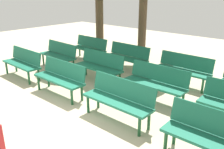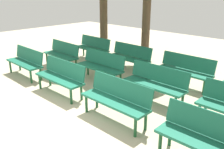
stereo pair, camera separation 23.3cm
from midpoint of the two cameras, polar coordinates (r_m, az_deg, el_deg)
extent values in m
plane|color=#BCAD8E|center=(5.10, -18.73, -12.60)|extent=(24.00, 24.00, 0.00)
cube|color=#19664C|center=(7.99, -19.39, 2.51)|extent=(1.60, 0.45, 0.05)
cube|color=#19664C|center=(8.01, -18.32, 4.50)|extent=(1.60, 0.13, 0.40)
cylinder|color=#194C28|center=(8.61, -22.28, 1.74)|extent=(0.06, 0.06, 0.40)
cylinder|color=#194C28|center=(7.39, -17.84, -0.52)|extent=(0.06, 0.06, 0.40)
cylinder|color=#194C28|center=(8.73, -20.38, 2.22)|extent=(0.06, 0.06, 0.40)
cylinder|color=#194C28|center=(7.54, -15.71, 0.07)|extent=(0.06, 0.06, 0.40)
cube|color=#19664C|center=(6.37, -11.48, -0.99)|extent=(1.61, 0.47, 0.05)
cube|color=#19664C|center=(6.40, -10.18, 1.52)|extent=(1.60, 0.15, 0.40)
cylinder|color=#194C28|center=(6.92, -15.83, -1.68)|extent=(0.06, 0.06, 0.40)
cylinder|color=#194C28|center=(5.84, -8.56, -5.15)|extent=(0.06, 0.06, 0.40)
cylinder|color=#194C28|center=(7.08, -13.63, -1.01)|extent=(0.06, 0.06, 0.40)
cylinder|color=#194C28|center=(6.03, -6.19, -4.25)|extent=(0.06, 0.06, 0.40)
cube|color=#19664C|center=(4.99, 1.82, -6.55)|extent=(1.60, 0.45, 0.05)
cube|color=#19664C|center=(5.02, 3.38, -3.30)|extent=(1.60, 0.13, 0.40)
cylinder|color=#194C28|center=(5.44, -4.88, -6.97)|extent=(0.06, 0.06, 0.40)
cylinder|color=#194C28|center=(4.60, 7.05, -12.34)|extent=(0.06, 0.06, 0.40)
cylinder|color=#194C28|center=(5.63, -2.43, -5.93)|extent=(0.06, 0.06, 0.40)
cylinder|color=#194C28|center=(4.83, 9.38, -10.81)|extent=(0.06, 0.06, 0.40)
cube|color=#19664C|center=(4.04, 23.28, -15.15)|extent=(1.61, 0.47, 0.05)
cube|color=#19664C|center=(4.08, 24.76, -10.97)|extent=(1.60, 0.15, 0.40)
cylinder|color=#194C28|center=(4.26, 12.96, -15.66)|extent=(0.06, 0.06, 0.40)
cylinder|color=#194C28|center=(4.50, 15.10, -13.78)|extent=(0.06, 0.06, 0.40)
cube|color=#19664C|center=(8.64, -11.40, 4.47)|extent=(1.62, 0.50, 0.05)
cube|color=#19664C|center=(8.68, -10.40, 6.29)|extent=(1.60, 0.18, 0.40)
cylinder|color=#194C28|center=(9.20, -14.52, 3.69)|extent=(0.06, 0.06, 0.40)
cylinder|color=#194C28|center=(8.05, -9.54, 1.80)|extent=(0.06, 0.06, 0.40)
cylinder|color=#194C28|center=(9.35, -12.82, 4.08)|extent=(0.06, 0.06, 0.40)
cylinder|color=#194C28|center=(8.23, -7.71, 2.28)|extent=(0.06, 0.06, 0.40)
cube|color=#19664C|center=(7.12, -2.10, 1.60)|extent=(1.61, 0.47, 0.05)
cube|color=#19664C|center=(7.18, -0.99, 3.83)|extent=(1.60, 0.15, 0.40)
cylinder|color=#194C28|center=(7.58, -6.68, 0.80)|extent=(0.06, 0.06, 0.40)
cylinder|color=#194C28|center=(6.63, 1.23, -1.85)|extent=(0.06, 0.06, 0.40)
cylinder|color=#194C28|center=(7.78, -4.89, 1.36)|extent=(0.06, 0.06, 0.40)
cylinder|color=#194C28|center=(6.86, 3.02, -1.14)|extent=(0.06, 0.06, 0.40)
cube|color=#19664C|center=(5.93, 11.03, -2.52)|extent=(1.60, 0.45, 0.05)
cube|color=#19664C|center=(6.01, 12.24, 0.17)|extent=(1.60, 0.13, 0.40)
cylinder|color=#194C28|center=(6.28, 4.77, -3.19)|extent=(0.06, 0.06, 0.40)
cylinder|color=#194C28|center=(5.58, 15.96, -6.98)|extent=(0.06, 0.06, 0.40)
cylinder|color=#194C28|center=(6.51, 6.58, -2.40)|extent=(0.06, 0.06, 0.40)
cylinder|color=#194C28|center=(5.84, 17.50, -5.91)|extent=(0.06, 0.06, 0.40)
cylinder|color=#194C28|center=(5.38, 21.11, -8.64)|extent=(0.06, 0.06, 0.40)
cylinder|color=#194C28|center=(5.65, 22.44, -7.43)|extent=(0.06, 0.06, 0.40)
cube|color=#19664C|center=(9.43, -4.19, 6.08)|extent=(1.60, 0.45, 0.05)
cube|color=#19664C|center=(9.51, -3.32, 7.72)|extent=(1.60, 0.14, 0.40)
cylinder|color=#194C28|center=(9.92, -7.54, 5.28)|extent=(0.06, 0.06, 0.40)
cylinder|color=#194C28|center=(8.89, -1.94, 3.75)|extent=(0.06, 0.06, 0.40)
cylinder|color=#194C28|center=(10.11, -6.11, 5.61)|extent=(0.06, 0.06, 0.40)
cylinder|color=#194C28|center=(9.10, -0.47, 4.15)|extent=(0.06, 0.06, 0.40)
cube|color=#19664C|center=(8.11, 4.67, 3.81)|extent=(1.60, 0.46, 0.05)
cube|color=#19664C|center=(8.19, 5.63, 5.72)|extent=(1.60, 0.14, 0.40)
cylinder|color=#194C28|center=(8.51, 0.33, 3.04)|extent=(0.06, 0.06, 0.40)
cylinder|color=#194C28|center=(7.64, 7.85, 0.90)|extent=(0.06, 0.06, 0.40)
cylinder|color=#194C28|center=(8.73, 1.80, 3.46)|extent=(0.06, 0.06, 0.40)
cylinder|color=#194C28|center=(7.89, 9.26, 1.43)|extent=(0.06, 0.06, 0.40)
cube|color=#19664C|center=(7.08, 17.51, 0.58)|extent=(1.60, 0.45, 0.05)
cube|color=#19664C|center=(7.18, 18.45, 2.80)|extent=(1.60, 0.13, 0.40)
cylinder|color=#194C28|center=(7.34, 11.94, -0.12)|extent=(0.06, 0.06, 0.40)
cylinder|color=#194C28|center=(6.75, 21.90, -2.93)|extent=(0.06, 0.06, 0.40)
cylinder|color=#194C28|center=(7.60, 13.26, 0.46)|extent=(0.06, 0.06, 0.40)
cylinder|color=#194C28|center=(7.03, 22.95, -2.19)|extent=(0.06, 0.06, 0.40)
cylinder|color=#194C28|center=(6.59, 25.54, -4.02)|extent=(0.06, 0.06, 0.40)
cylinder|color=#4C3A28|center=(10.16, -1.33, 13.65)|extent=(0.32, 0.32, 3.15)
cylinder|color=#4C3A28|center=(9.15, 8.88, 12.94)|extent=(0.30, 0.30, 3.21)
camera|label=1|loc=(0.12, -88.92, 0.38)|focal=38.50mm
camera|label=2|loc=(0.12, 91.08, -0.38)|focal=38.50mm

